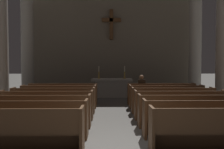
{
  "coord_description": "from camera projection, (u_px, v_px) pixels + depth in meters",
  "views": [
    {
      "loc": [
        -0.17,
        -5.2,
        1.84
      ],
      "look_at": [
        0.0,
        7.56,
        1.28
      ],
      "focal_mm": 40.8,
      "sensor_mm": 36.0,
      "label": 1
    }
  ],
  "objects": [
    {
      "name": "pew_left_row_1",
      "position": [
        9.0,
        130.0,
        5.18
      ],
      "size": [
        3.03,
        0.5,
        0.95
      ],
      "color": "brown",
      "rests_on": "ground"
    },
    {
      "name": "pew_left_row_2",
      "position": [
        26.0,
        119.0,
        6.23
      ],
      "size": [
        3.03,
        0.5,
        0.95
      ],
      "color": "brown",
      "rests_on": "ground"
    },
    {
      "name": "pew_left_row_3",
      "position": [
        38.0,
        111.0,
        7.27
      ],
      "size": [
        3.03,
        0.5,
        0.95
      ],
      "color": "brown",
      "rests_on": "ground"
    },
    {
      "name": "pew_left_row_4",
      "position": [
        47.0,
        105.0,
        8.32
      ],
      "size": [
        3.03,
        0.5,
        0.95
      ],
      "color": "brown",
      "rests_on": "ground"
    },
    {
      "name": "pew_left_row_5",
      "position": [
        53.0,
        100.0,
        9.36
      ],
      "size": [
        3.03,
        0.5,
        0.95
      ],
      "color": "brown",
      "rests_on": "ground"
    },
    {
      "name": "pew_left_row_6",
      "position": [
        59.0,
        97.0,
        10.41
      ],
      "size": [
        3.03,
        0.5,
        0.95
      ],
      "color": "brown",
      "rests_on": "ground"
    },
    {
      "name": "pew_left_row_7",
      "position": [
        64.0,
        94.0,
        11.45
      ],
      "size": [
        3.03,
        0.5,
        0.95
      ],
      "color": "brown",
      "rests_on": "ground"
    },
    {
      "name": "pew_right_row_1",
      "position": [
        224.0,
        129.0,
        5.24
      ],
      "size": [
        3.03,
        0.5,
        0.95
      ],
      "color": "brown",
      "rests_on": "ground"
    },
    {
      "name": "pew_right_row_2",
      "position": [
        204.0,
        118.0,
        6.29
      ],
      "size": [
        3.03,
        0.5,
        0.95
      ],
      "color": "brown",
      "rests_on": "ground"
    },
    {
      "name": "pew_right_row_3",
      "position": [
        191.0,
        111.0,
        7.33
      ],
      "size": [
        3.03,
        0.5,
        0.95
      ],
      "color": "brown",
      "rests_on": "ground"
    },
    {
      "name": "pew_right_row_4",
      "position": [
        181.0,
        105.0,
        8.38
      ],
      "size": [
        3.03,
        0.5,
        0.95
      ],
      "color": "brown",
      "rests_on": "ground"
    },
    {
      "name": "pew_right_row_5",
      "position": [
        173.0,
        100.0,
        9.42
      ],
      "size": [
        3.03,
        0.5,
        0.95
      ],
      "color": "brown",
      "rests_on": "ground"
    },
    {
      "name": "pew_right_row_6",
      "position": [
        166.0,
        96.0,
        10.47
      ],
      "size": [
        3.03,
        0.5,
        0.95
      ],
      "color": "brown",
      "rests_on": "ground"
    },
    {
      "name": "pew_right_row_7",
      "position": [
        161.0,
        93.0,
        11.51
      ],
      "size": [
        3.03,
        0.5,
        0.95
      ],
      "color": "brown",
      "rests_on": "ground"
    },
    {
      "name": "column_left_third",
      "position": [
        27.0,
        33.0,
        14.16
      ],
      "size": [
        1.04,
        1.04,
        7.28
      ],
      "color": "#ADA89E",
      "rests_on": "ground"
    },
    {
      "name": "column_right_third",
      "position": [
        195.0,
        33.0,
        14.28
      ],
      "size": [
        1.04,
        1.04,
        7.28
      ],
      "color": "#ADA89E",
      "rests_on": "ground"
    },
    {
      "name": "altar",
      "position": [
        112.0,
        87.0,
        13.85
      ],
      "size": [
        2.2,
        0.9,
        1.01
      ],
      "color": "#A8A399",
      "rests_on": "ground"
    },
    {
      "name": "candlestick_left",
      "position": [
        99.0,
        75.0,
        13.81
      ],
      "size": [
        0.16,
        0.16,
        0.68
      ],
      "color": "#B79338",
      "rests_on": "altar"
    },
    {
      "name": "candlestick_right",
      "position": [
        125.0,
        75.0,
        13.83
      ],
      "size": [
        0.16,
        0.16,
        0.68
      ],
      "color": "#B79338",
      "rests_on": "altar"
    },
    {
      "name": "apse_with_cross",
      "position": [
        111.0,
        31.0,
        16.03
      ],
      "size": [
        10.52,
        0.47,
        7.72
      ],
      "color": "#706656",
      "rests_on": "ground"
    },
    {
      "name": "lone_worshipper",
      "position": [
        141.0,
        89.0,
        11.53
      ],
      "size": [
        0.32,
        0.43,
        1.32
      ],
      "color": "#26262B",
      "rests_on": "ground"
    }
  ]
}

